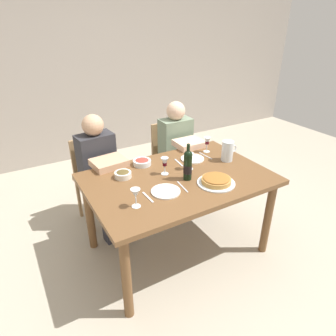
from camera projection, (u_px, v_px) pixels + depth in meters
ground_plane at (177, 248)px, 2.80m from camera, size 8.00×8.00×0.00m
back_wall at (82, 61)px, 4.13m from camera, size 8.00×0.10×2.80m
dining_table at (178, 187)px, 2.50m from camera, size 1.50×1.00×0.76m
wine_bottle at (188, 165)px, 2.37m from camera, size 0.07×0.07×0.31m
water_pitcher at (227, 152)px, 2.71m from camera, size 0.16×0.11×0.19m
baked_tart at (216, 180)px, 2.35m from camera, size 0.30×0.30×0.06m
salad_bowl at (142, 162)px, 2.65m from camera, size 0.16×0.16×0.05m
olive_bowl at (123, 174)px, 2.44m from camera, size 0.14×0.14×0.06m
wine_glass_left_diner at (165, 163)px, 2.46m from camera, size 0.06×0.06×0.15m
wine_glass_right_diner at (207, 142)px, 2.87m from camera, size 0.07×0.07×0.15m
wine_glass_centre at (190, 158)px, 2.54m from camera, size 0.07×0.07×0.15m
wine_glass_spare at (136, 194)px, 2.03m from camera, size 0.07×0.07×0.14m
dinner_plate_left_setting at (192, 159)px, 2.76m from camera, size 0.22×0.22×0.01m
dinner_plate_right_setting at (166, 191)px, 2.24m from camera, size 0.22×0.22×0.01m
fork_left_setting at (179, 163)px, 2.70m from camera, size 0.03×0.16×0.00m
knife_left_setting at (205, 156)px, 2.83m from camera, size 0.02×0.18×0.00m
knife_right_setting at (182, 187)px, 2.31m from camera, size 0.03×0.18×0.00m
spoon_right_setting at (148, 197)px, 2.18m from camera, size 0.02×0.16×0.00m
chair_left at (95, 175)px, 3.05m from camera, size 0.44×0.44×0.87m
diner_left at (103, 173)px, 2.83m from camera, size 0.37×0.53×1.16m
chair_right at (170, 155)px, 3.48m from camera, size 0.41×0.41×0.87m
diner_right at (181, 153)px, 3.24m from camera, size 0.34×0.50×1.16m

